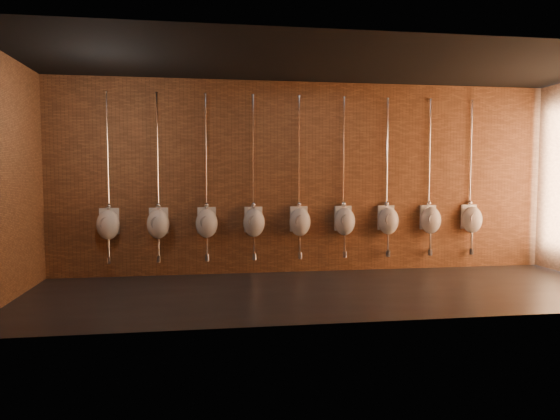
{
  "coord_description": "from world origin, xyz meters",
  "views": [
    {
      "loc": [
        -1.73,
        -6.78,
        1.64
      ],
      "look_at": [
        -0.58,
        0.9,
        1.1
      ],
      "focal_mm": 32.0,
      "sensor_mm": 36.0,
      "label": 1
    }
  ],
  "objects_px": {
    "urinal_5": "(345,220)",
    "urinal_2": "(207,222)",
    "urinal_4": "(300,221)",
    "urinal_8": "(472,219)",
    "urinal_0": "(108,224)",
    "urinal_6": "(388,220)",
    "urinal_1": "(158,223)",
    "urinal_3": "(254,222)",
    "urinal_7": "(430,219)"
  },
  "relations": [
    {
      "from": "urinal_5",
      "to": "urinal_2",
      "type": "bearing_deg",
      "value": 180.0
    },
    {
      "from": "urinal_4",
      "to": "urinal_8",
      "type": "distance_m",
      "value": 3.08
    },
    {
      "from": "urinal_5",
      "to": "urinal_0",
      "type": "bearing_deg",
      "value": 180.0
    },
    {
      "from": "urinal_2",
      "to": "urinal_6",
      "type": "distance_m",
      "value": 3.08
    },
    {
      "from": "urinal_1",
      "to": "urinal_3",
      "type": "height_order",
      "value": "same"
    },
    {
      "from": "urinal_1",
      "to": "urinal_4",
      "type": "bearing_deg",
      "value": 0.0
    },
    {
      "from": "urinal_2",
      "to": "urinal_6",
      "type": "bearing_deg",
      "value": 0.0
    },
    {
      "from": "urinal_0",
      "to": "urinal_5",
      "type": "height_order",
      "value": "same"
    },
    {
      "from": "urinal_2",
      "to": "urinal_5",
      "type": "distance_m",
      "value": 2.31
    },
    {
      "from": "urinal_4",
      "to": "urinal_5",
      "type": "bearing_deg",
      "value": 0.0
    },
    {
      "from": "urinal_1",
      "to": "urinal_2",
      "type": "relative_size",
      "value": 1.0
    },
    {
      "from": "urinal_0",
      "to": "urinal_3",
      "type": "distance_m",
      "value": 2.31
    },
    {
      "from": "urinal_0",
      "to": "urinal_7",
      "type": "xyz_separation_m",
      "value": [
        5.4,
        0.0,
        0.0
      ]
    },
    {
      "from": "urinal_3",
      "to": "urinal_7",
      "type": "bearing_deg",
      "value": 0.0
    },
    {
      "from": "urinal_1",
      "to": "urinal_3",
      "type": "relative_size",
      "value": 1.0
    },
    {
      "from": "urinal_1",
      "to": "urinal_4",
      "type": "xyz_separation_m",
      "value": [
        2.31,
        0.0,
        0.0
      ]
    },
    {
      "from": "urinal_7",
      "to": "urinal_8",
      "type": "height_order",
      "value": "same"
    },
    {
      "from": "urinal_5",
      "to": "urinal_8",
      "type": "bearing_deg",
      "value": 0.0
    },
    {
      "from": "urinal_2",
      "to": "urinal_8",
      "type": "xyz_separation_m",
      "value": [
        4.63,
        0.0,
        0.0
      ]
    },
    {
      "from": "urinal_2",
      "to": "urinal_3",
      "type": "xyz_separation_m",
      "value": [
        0.77,
        0.0,
        0.0
      ]
    },
    {
      "from": "urinal_0",
      "to": "urinal_4",
      "type": "xyz_separation_m",
      "value": [
        3.08,
        0.0,
        0.0
      ]
    },
    {
      "from": "urinal_4",
      "to": "urinal_2",
      "type": "bearing_deg",
      "value": 180.0
    },
    {
      "from": "urinal_8",
      "to": "urinal_0",
      "type": "bearing_deg",
      "value": 180.0
    },
    {
      "from": "urinal_0",
      "to": "urinal_4",
      "type": "distance_m",
      "value": 3.08
    },
    {
      "from": "urinal_0",
      "to": "urinal_2",
      "type": "xyz_separation_m",
      "value": [
        1.54,
        0.0,
        0.0
      ]
    },
    {
      "from": "urinal_1",
      "to": "urinal_6",
      "type": "xyz_separation_m",
      "value": [
        3.86,
        0.0,
        0.0
      ]
    },
    {
      "from": "urinal_0",
      "to": "urinal_6",
      "type": "relative_size",
      "value": 1.0
    },
    {
      "from": "urinal_0",
      "to": "urinal_8",
      "type": "distance_m",
      "value": 6.17
    },
    {
      "from": "urinal_5",
      "to": "urinal_6",
      "type": "height_order",
      "value": "same"
    },
    {
      "from": "urinal_1",
      "to": "urinal_7",
      "type": "xyz_separation_m",
      "value": [
        4.63,
        0.0,
        0.0
      ]
    },
    {
      "from": "urinal_4",
      "to": "urinal_8",
      "type": "height_order",
      "value": "same"
    },
    {
      "from": "urinal_4",
      "to": "urinal_5",
      "type": "distance_m",
      "value": 0.77
    },
    {
      "from": "urinal_0",
      "to": "urinal_3",
      "type": "height_order",
      "value": "same"
    },
    {
      "from": "urinal_1",
      "to": "urinal_5",
      "type": "distance_m",
      "value": 3.08
    },
    {
      "from": "urinal_0",
      "to": "urinal_5",
      "type": "bearing_deg",
      "value": 0.0
    },
    {
      "from": "urinal_1",
      "to": "urinal_6",
      "type": "height_order",
      "value": "same"
    },
    {
      "from": "urinal_4",
      "to": "urinal_1",
      "type": "bearing_deg",
      "value": 180.0
    },
    {
      "from": "urinal_2",
      "to": "urinal_8",
      "type": "bearing_deg",
      "value": 0.0
    },
    {
      "from": "urinal_0",
      "to": "urinal_6",
      "type": "distance_m",
      "value": 4.63
    },
    {
      "from": "urinal_2",
      "to": "urinal_8",
      "type": "distance_m",
      "value": 4.63
    },
    {
      "from": "urinal_5",
      "to": "urinal_7",
      "type": "relative_size",
      "value": 1.0
    },
    {
      "from": "urinal_5",
      "to": "urinal_6",
      "type": "xyz_separation_m",
      "value": [
        0.77,
        0.0,
        0.0
      ]
    },
    {
      "from": "urinal_1",
      "to": "urinal_5",
      "type": "height_order",
      "value": "same"
    },
    {
      "from": "urinal_3",
      "to": "urinal_5",
      "type": "bearing_deg",
      "value": 0.0
    },
    {
      "from": "urinal_1",
      "to": "urinal_7",
      "type": "bearing_deg",
      "value": 0.0
    },
    {
      "from": "urinal_0",
      "to": "urinal_1",
      "type": "xyz_separation_m",
      "value": [
        0.77,
        0.0,
        0.0
      ]
    },
    {
      "from": "urinal_6",
      "to": "urinal_8",
      "type": "bearing_deg",
      "value": 0.0
    },
    {
      "from": "urinal_0",
      "to": "urinal_3",
      "type": "bearing_deg",
      "value": 0.0
    },
    {
      "from": "urinal_4",
      "to": "urinal_7",
      "type": "height_order",
      "value": "same"
    },
    {
      "from": "urinal_3",
      "to": "urinal_4",
      "type": "relative_size",
      "value": 1.0
    }
  ]
}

